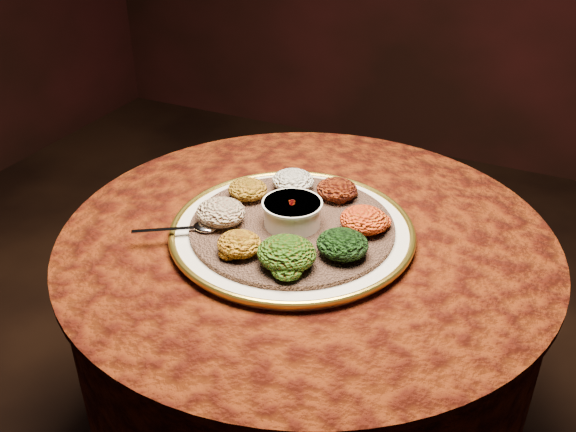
% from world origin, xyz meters
% --- Properties ---
extents(table, '(0.96, 0.96, 0.73)m').
position_xyz_m(table, '(0.00, 0.00, 0.55)').
color(table, black).
rests_on(table, ground).
extents(platter, '(0.57, 0.57, 0.02)m').
position_xyz_m(platter, '(-0.02, -0.02, 0.75)').
color(platter, silver).
rests_on(platter, table).
extents(injera, '(0.42, 0.42, 0.01)m').
position_xyz_m(injera, '(-0.02, -0.02, 0.76)').
color(injera, brown).
rests_on(injera, platter).
extents(stew_bowl, '(0.11, 0.11, 0.05)m').
position_xyz_m(stew_bowl, '(-0.02, -0.02, 0.79)').
color(stew_bowl, silver).
rests_on(stew_bowl, injera).
extents(spoon, '(0.14, 0.09, 0.01)m').
position_xyz_m(spoon, '(-0.17, -0.12, 0.77)').
color(spoon, silver).
rests_on(spoon, injera).
extents(portion_ayib, '(0.09, 0.08, 0.04)m').
position_xyz_m(portion_ayib, '(-0.08, 0.10, 0.78)').
color(portion_ayib, silver).
rests_on(portion_ayib, injera).
extents(portion_kitfo, '(0.08, 0.08, 0.04)m').
position_xyz_m(portion_kitfo, '(0.02, 0.11, 0.78)').
color(portion_kitfo, black).
rests_on(portion_kitfo, injera).
extents(portion_tikil, '(0.09, 0.09, 0.04)m').
position_xyz_m(portion_tikil, '(0.11, 0.02, 0.78)').
color(portion_tikil, '#B4800F').
rests_on(portion_tikil, injera).
extents(portion_gomen, '(0.09, 0.09, 0.04)m').
position_xyz_m(portion_gomen, '(0.10, -0.08, 0.78)').
color(portion_gomen, black).
rests_on(portion_gomen, injera).
extents(portion_mixveg, '(0.10, 0.10, 0.05)m').
position_xyz_m(portion_mixveg, '(0.03, -0.15, 0.79)').
color(portion_mixveg, '#8E3409').
rests_on(portion_mixveg, injera).
extents(portion_kik, '(0.08, 0.08, 0.04)m').
position_xyz_m(portion_kik, '(-0.06, -0.15, 0.78)').
color(portion_kik, '#AC710F').
rests_on(portion_kik, injera).
extents(portion_timatim, '(0.10, 0.09, 0.05)m').
position_xyz_m(portion_timatim, '(-0.14, -0.08, 0.78)').
color(portion_timatim, maroon).
rests_on(portion_timatim, injera).
extents(portion_shiro, '(0.08, 0.08, 0.04)m').
position_xyz_m(portion_shiro, '(-0.14, 0.03, 0.78)').
color(portion_shiro, '#975C12').
rests_on(portion_shiro, injera).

